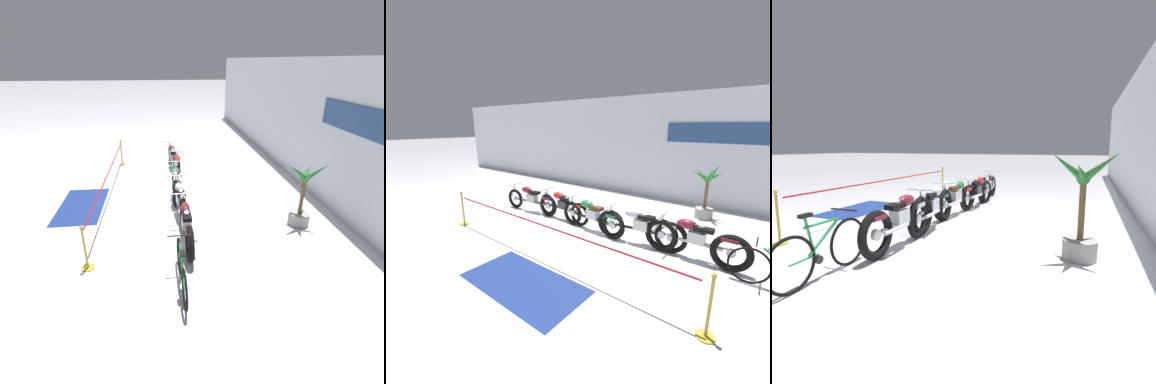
# 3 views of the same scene
# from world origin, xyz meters

# --- Properties ---
(ground_plane) EXTENTS (120.00, 120.00, 0.00)m
(ground_plane) POSITION_xyz_m (0.00, 0.00, 0.00)
(ground_plane) COLOR silver
(back_wall) EXTENTS (28.00, 0.29, 4.20)m
(back_wall) POSITION_xyz_m (0.01, 5.12, 2.10)
(back_wall) COLOR silver
(back_wall) RESTS_ON ground
(motorcycle_maroon_0) EXTENTS (2.33, 0.62, 0.93)m
(motorcycle_maroon_0) POSITION_xyz_m (-2.71, 0.53, 0.46)
(motorcycle_maroon_0) COLOR black
(motorcycle_maroon_0) RESTS_ON ground
(motorcycle_red_1) EXTENTS (2.23, 0.62, 0.94)m
(motorcycle_red_1) POSITION_xyz_m (-1.29, 0.64, 0.47)
(motorcycle_red_1) COLOR black
(motorcycle_red_1) RESTS_ON ground
(motorcycle_green_2) EXTENTS (2.27, 0.62, 0.94)m
(motorcycle_green_2) POSITION_xyz_m (-0.03, 0.49, 0.47)
(motorcycle_green_2) COLOR black
(motorcycle_green_2) RESTS_ON ground
(motorcycle_silver_3) EXTENTS (2.38, 0.63, 0.97)m
(motorcycle_silver_3) POSITION_xyz_m (1.44, 0.55, 0.48)
(motorcycle_silver_3) COLOR black
(motorcycle_silver_3) RESTS_ON ground
(motorcycle_maroon_4) EXTENTS (2.31, 0.62, 0.99)m
(motorcycle_maroon_4) POSITION_xyz_m (2.76, 0.60, 0.49)
(motorcycle_maroon_4) COLOR black
(motorcycle_maroon_4) RESTS_ON ground
(bicycle) EXTENTS (1.77, 0.48, 0.98)m
(bicycle) POSITION_xyz_m (4.37, 0.37, 0.40)
(bicycle) COLOR black
(bicycle) RESTS_ON ground
(potted_palm_left_of_row) EXTENTS (0.99, 1.06, 1.84)m
(potted_palm_left_of_row) POSITION_xyz_m (2.24, 3.70, 0.75)
(potted_palm_left_of_row) COLOR gray
(potted_palm_left_of_row) RESTS_ON ground
(stanchion_far_left) EXTENTS (6.97, 0.28, 1.05)m
(stanchion_far_left) POSITION_xyz_m (-1.15, -1.60, 0.69)
(stanchion_far_left) COLOR gold
(stanchion_far_left) RESTS_ON ground
(stanchion_mid_left) EXTENTS (0.28, 0.28, 1.05)m
(stanchion_mid_left) POSITION_xyz_m (3.59, -1.60, 0.36)
(stanchion_mid_left) COLOR gold
(stanchion_mid_left) RESTS_ON ground
(floor_banner) EXTENTS (2.55, 1.35, 0.01)m
(floor_banner) POSITION_xyz_m (0.48, -2.42, 0.00)
(floor_banner) COLOR navy
(floor_banner) RESTS_ON ground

